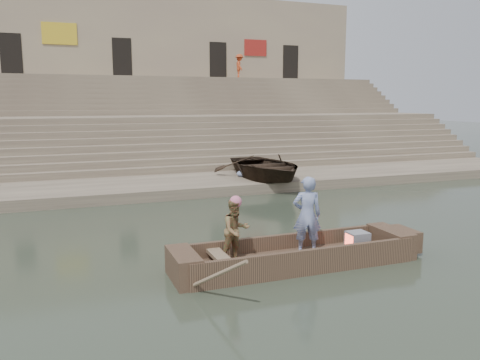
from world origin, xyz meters
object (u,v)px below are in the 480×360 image
main_rowboat (296,261)px  pedestrian (240,66)px  standing_man (307,215)px  rowing_man (236,230)px  beached_rowboat (265,166)px  television (357,240)px

main_rowboat → pedestrian: 26.48m
standing_man → pedestrian: pedestrian is taller
rowing_man → beached_rowboat: 10.21m
television → beached_rowboat: 9.41m
main_rowboat → television: bearing=-0.0°
main_rowboat → television: 1.62m
main_rowboat → television: television is taller
main_rowboat → standing_man: bearing=23.6°
main_rowboat → pedestrian: size_ratio=2.82×
beached_rowboat → main_rowboat: bearing=-110.7°
television → pedestrian: bearing=75.6°
standing_man → television: size_ratio=3.82×
main_rowboat → rowing_man: rowing_man is taller
pedestrian → main_rowboat: bearing=172.7°
main_rowboat → rowing_man: size_ratio=3.65×
beached_rowboat → pedestrian: size_ratio=2.75×
rowing_man → pedestrian: bearing=57.6°
rowing_man → pedestrian: (9.27, 24.39, 5.18)m
standing_man → rowing_man: size_ratio=1.29×
rowing_man → television: size_ratio=2.97×
standing_man → rowing_man: (-1.70, 0.01, -0.20)m
television → beached_rowboat: bearing=79.5°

